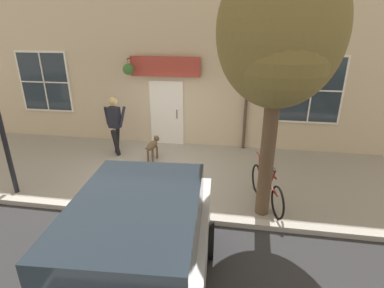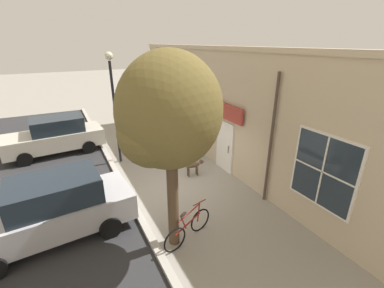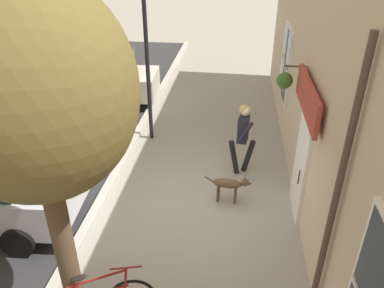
% 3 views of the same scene
% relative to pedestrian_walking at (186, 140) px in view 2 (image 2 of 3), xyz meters
% --- Properties ---
extents(ground_plane, '(90.00, 90.00, 0.00)m').
position_rel_pedestrian_walking_xyz_m(ground_plane, '(1.02, 1.50, -1.09)').
color(ground_plane, gray).
extents(storefront_facade, '(0.95, 18.00, 4.92)m').
position_rel_pedestrian_walking_xyz_m(storefront_facade, '(-1.33, 1.49, 1.37)').
color(storefront_facade, '#C6B293').
rests_on(storefront_facade, ground_plane).
extents(pedestrian_walking, '(0.67, 0.61, 1.80)m').
position_rel_pedestrian_walking_xyz_m(pedestrian_walking, '(0.00, 0.00, 0.00)').
color(pedestrian_walking, black).
rests_on(pedestrian_walking, ground_plane).
extents(dog_on_leash, '(1.03, 0.28, 0.67)m').
position_rel_pedestrian_walking_xyz_m(dog_on_leash, '(0.24, 1.22, -0.64)').
color(dog_on_leash, brown).
rests_on(dog_on_leash, ground_plane).
extents(street_tree_by_curb, '(2.42, 2.18, 4.98)m').
position_rel_pedestrian_walking_xyz_m(street_tree_by_curb, '(2.56, 4.27, 2.44)').
color(street_tree_by_curb, brown).
rests_on(street_tree_by_curb, ground_plane).
extents(leaning_bicycle, '(1.66, 0.60, 1.00)m').
position_rel_pedestrian_walking_xyz_m(leaning_bicycle, '(2.09, 4.36, -0.72)').
color(leaning_bicycle, black).
rests_on(leaning_bicycle, ground_plane).
extents(parked_car_nearest_curb, '(4.41, 2.16, 1.75)m').
position_rel_pedestrian_walking_xyz_m(parked_car_nearest_curb, '(5.02, -3.93, -0.21)').
color(parked_car_nearest_curb, beige).
rests_on(parked_car_nearest_curb, ground_plane).
extents(parked_car_mid_block, '(4.41, 2.16, 1.75)m').
position_rel_pedestrian_walking_xyz_m(parked_car_mid_block, '(5.28, 2.48, -0.21)').
color(parked_car_mid_block, '#B7B7BC').
rests_on(parked_car_mid_block, ground_plane).
extents(street_lamp, '(0.32, 0.32, 4.71)m').
position_rel_pedestrian_walking_xyz_m(street_lamp, '(2.57, -1.51, 2.00)').
color(street_lamp, black).
rests_on(street_lamp, ground_plane).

